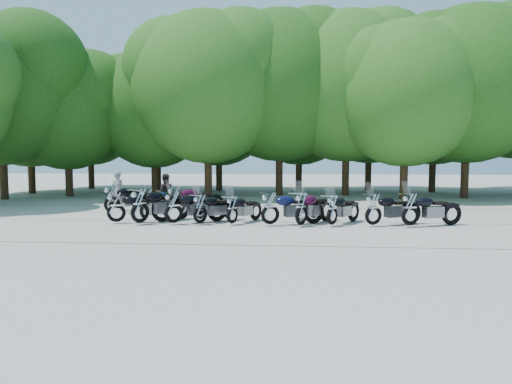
# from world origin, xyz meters

# --- Properties ---
(ground) EXTENTS (90.00, 90.00, 0.00)m
(ground) POSITION_xyz_m (0.00, 0.00, 0.00)
(ground) COLOR #AAA399
(ground) RESTS_ON ground
(tree_0) EXTENTS (7.50, 7.50, 9.21)m
(tree_0) POSITION_xyz_m (-15.42, 12.98, 5.45)
(tree_0) COLOR #3A2614
(tree_0) RESTS_ON ground
(tree_1) EXTENTS (6.97, 6.97, 8.55)m
(tree_1) POSITION_xyz_m (-12.04, 11.24, 5.06)
(tree_1) COLOR #3A2614
(tree_1) RESTS_ON ground
(tree_2) EXTENTS (7.31, 7.31, 8.97)m
(tree_2) POSITION_xyz_m (-7.25, 12.84, 5.31)
(tree_2) COLOR #3A2614
(tree_2) RESTS_ON ground
(tree_3) EXTENTS (8.70, 8.70, 10.67)m
(tree_3) POSITION_xyz_m (-3.57, 11.24, 6.32)
(tree_3) COLOR #3A2614
(tree_3) RESTS_ON ground
(tree_4) EXTENTS (9.13, 9.13, 11.20)m
(tree_4) POSITION_xyz_m (0.54, 13.09, 6.64)
(tree_4) COLOR #3A2614
(tree_4) RESTS_ON ground
(tree_5) EXTENTS (9.04, 9.04, 11.10)m
(tree_5) POSITION_xyz_m (4.61, 13.20, 6.57)
(tree_5) COLOR #3A2614
(tree_5) RESTS_ON ground
(tree_6) EXTENTS (8.00, 8.00, 9.82)m
(tree_6) POSITION_xyz_m (7.55, 10.82, 5.81)
(tree_6) COLOR #3A2614
(tree_6) RESTS_ON ground
(tree_7) EXTENTS (8.79, 8.79, 10.79)m
(tree_7) POSITION_xyz_m (11.20, 11.78, 6.39)
(tree_7) COLOR #3A2614
(tree_7) RESTS_ON ground
(tree_9) EXTENTS (7.59, 7.59, 9.32)m
(tree_9) POSITION_xyz_m (-13.53, 17.59, 5.52)
(tree_9) COLOR #3A2614
(tree_9) RESTS_ON ground
(tree_10) EXTENTS (7.78, 7.78, 9.55)m
(tree_10) POSITION_xyz_m (-8.29, 16.97, 5.66)
(tree_10) COLOR #3A2614
(tree_10) RESTS_ON ground
(tree_11) EXTENTS (7.56, 7.56, 9.28)m
(tree_11) POSITION_xyz_m (-3.76, 16.43, 5.49)
(tree_11) COLOR #3A2614
(tree_11) RESTS_ON ground
(tree_12) EXTENTS (7.88, 7.88, 9.67)m
(tree_12) POSITION_xyz_m (1.80, 16.47, 5.72)
(tree_12) COLOR #3A2614
(tree_12) RESTS_ON ground
(tree_13) EXTENTS (8.31, 8.31, 10.20)m
(tree_13) POSITION_xyz_m (6.69, 17.47, 6.04)
(tree_13) COLOR #3A2614
(tree_13) RESTS_ON ground
(tree_14) EXTENTS (8.02, 8.02, 9.84)m
(tree_14) POSITION_xyz_m (10.68, 16.09, 5.83)
(tree_14) COLOR #3A2614
(tree_14) RESTS_ON ground
(tree_17) EXTENTS (8.31, 8.31, 10.20)m
(tree_17) POSITION_xyz_m (-14.68, 9.00, 6.04)
(tree_17) COLOR #3A2614
(tree_17) RESTS_ON ground
(motorcycle_0) EXTENTS (2.35, 1.44, 1.28)m
(motorcycle_0) POSITION_xyz_m (-4.96, 0.62, 0.64)
(motorcycle_0) COLOR black
(motorcycle_0) RESTS_ON ground
(motorcycle_1) EXTENTS (2.18, 2.52, 1.45)m
(motorcycle_1) POSITION_xyz_m (-4.02, 0.41, 0.73)
(motorcycle_1) COLOR black
(motorcycle_1) RESTS_ON ground
(motorcycle_2) EXTENTS (2.34, 1.92, 1.33)m
(motorcycle_2) POSITION_xyz_m (-2.83, 0.50, 0.66)
(motorcycle_2) COLOR black
(motorcycle_2) RESTS_ON ground
(motorcycle_3) EXTENTS (1.83, 2.12, 1.22)m
(motorcycle_3) POSITION_xyz_m (-1.89, 0.56, 0.61)
(motorcycle_3) COLOR black
(motorcycle_3) RESTS_ON ground
(motorcycle_4) EXTENTS (1.55, 2.09, 1.16)m
(motorcycle_4) POSITION_xyz_m (-0.77, 0.59, 0.58)
(motorcycle_4) COLOR black
(motorcycle_4) RESTS_ON ground
(motorcycle_5) EXTENTS (2.43, 1.64, 1.33)m
(motorcycle_5) POSITION_xyz_m (0.57, 0.46, 0.66)
(motorcycle_5) COLOR black
(motorcycle_5) RESTS_ON ground
(motorcycle_6) EXTENTS (1.91, 2.37, 1.34)m
(motorcycle_6) POSITION_xyz_m (1.64, 0.41, 0.67)
(motorcycle_6) COLOR #340720
(motorcycle_6) RESTS_ON ground
(motorcycle_7) EXTENTS (1.79, 2.18, 1.23)m
(motorcycle_7) POSITION_xyz_m (2.70, 0.53, 0.62)
(motorcycle_7) COLOR black
(motorcycle_7) RESTS_ON ground
(motorcycle_8) EXTENTS (2.35, 1.62, 1.28)m
(motorcycle_8) POSITION_xyz_m (4.11, 0.61, 0.64)
(motorcycle_8) COLOR black
(motorcycle_8) RESTS_ON ground
(motorcycle_9) EXTENTS (2.43, 1.49, 1.32)m
(motorcycle_9) POSITION_xyz_m (5.34, 0.57, 0.66)
(motorcycle_9) COLOR black
(motorcycle_9) RESTS_ON ground
(motorcycle_10) EXTENTS (2.22, 2.25, 1.37)m
(motorcycle_10) POSITION_xyz_m (-6.12, 3.10, 0.69)
(motorcycle_10) COLOR black
(motorcycle_10) RESTS_ON ground
(motorcycle_11) EXTENTS (2.21, 1.58, 1.22)m
(motorcycle_11) POSITION_xyz_m (-4.58, 3.08, 0.61)
(motorcycle_11) COLOR #0D1C39
(motorcycle_11) RESTS_ON ground
(motorcycle_12) EXTENTS (2.44, 1.80, 1.35)m
(motorcycle_12) POSITION_xyz_m (-3.43, 3.07, 0.67)
(motorcycle_12) COLOR #3A0722
(motorcycle_12) RESTS_ON ground
(rider_0) EXTENTS (0.73, 0.58, 1.74)m
(rider_0) POSITION_xyz_m (-6.29, 4.26, 0.87)
(rider_0) COLOR gray
(rider_0) RESTS_ON ground
(rider_1) EXTENTS (0.93, 0.81, 1.66)m
(rider_1) POSITION_xyz_m (-4.13, 4.05, 0.83)
(rider_1) COLOR black
(rider_1) RESTS_ON ground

